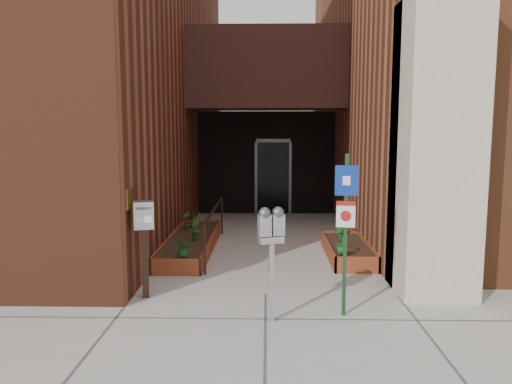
{
  "coord_description": "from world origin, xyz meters",
  "views": [
    {
      "loc": [
        0.01,
        -7.34,
        2.53
      ],
      "look_at": [
        -0.18,
        1.8,
        1.34
      ],
      "focal_mm": 35.0,
      "sensor_mm": 36.0,
      "label": 1
    }
  ],
  "objects": [
    {
      "name": "planter_left",
      "position": [
        -1.55,
        2.7,
        0.13
      ],
      "size": [
        0.9,
        3.6,
        0.3
      ],
      "color": "brown",
      "rests_on": "ground"
    },
    {
      "name": "planter_right",
      "position": [
        1.6,
        2.2,
        0.13
      ],
      "size": [
        0.8,
        2.2,
        0.3
      ],
      "color": "brown",
      "rests_on": "ground"
    },
    {
      "name": "shrub_left_a",
      "position": [
        -1.44,
        1.12,
        0.47
      ],
      "size": [
        0.43,
        0.43,
        0.34
      ],
      "primitive_type": "imported",
      "rotation": [
        0.0,
        0.0,
        0.62
      ],
      "color": "#18551D",
      "rests_on": "planter_left"
    },
    {
      "name": "ground",
      "position": [
        0.0,
        0.0,
        0.0
      ],
      "size": [
        80.0,
        80.0,
        0.0
      ],
      "primitive_type": "plane",
      "color": "#9E9991",
      "rests_on": "ground"
    },
    {
      "name": "shrub_right_b",
      "position": [
        1.35,
        1.71,
        0.46
      ],
      "size": [
        0.21,
        0.21,
        0.31
      ],
      "primitive_type": "imported",
      "rotation": [
        0.0,
        0.0,
        2.83
      ],
      "color": "#19581B",
      "rests_on": "planter_right"
    },
    {
      "name": "shrub_right_a",
      "position": [
        1.35,
        1.3,
        0.47
      ],
      "size": [
        0.26,
        0.26,
        0.35
      ],
      "primitive_type": "imported",
      "rotation": [
        0.0,
        0.0,
        1.13
      ],
      "color": "#18541B",
      "rests_on": "planter_right"
    },
    {
      "name": "architecture",
      "position": [
        -0.18,
        6.89,
        4.98
      ],
      "size": [
        20.0,
        14.6,
        10.0
      ],
      "color": "brown",
      "rests_on": "ground"
    },
    {
      "name": "shrub_left_d",
      "position": [
        -1.77,
        3.49,
        0.49
      ],
      "size": [
        0.28,
        0.28,
        0.38
      ],
      "primitive_type": "imported",
      "rotation": [
        0.0,
        0.0,
        5.58
      ],
      "color": "#245618",
      "rests_on": "planter_left"
    },
    {
      "name": "parking_meter",
      "position": [
        0.07,
        -1.08,
        1.18
      ],
      "size": [
        0.35,
        0.22,
        1.52
      ],
      "color": "#A6A7A9",
      "rests_on": "ground"
    },
    {
      "name": "shrub_right_c",
      "position": [
        1.58,
        3.1,
        0.49
      ],
      "size": [
        0.47,
        0.47,
        0.38
      ],
      "primitive_type": "imported",
      "rotation": [
        0.0,
        0.0,
        4.19
      ],
      "color": "#2B621C",
      "rests_on": "planter_right"
    },
    {
      "name": "shrub_left_c",
      "position": [
        -1.64,
        3.82,
        0.46
      ],
      "size": [
        0.25,
        0.25,
        0.32
      ],
      "primitive_type": "imported",
      "rotation": [
        0.0,
        0.0,
        4.07
      ],
      "color": "#19591C",
      "rests_on": "planter_left"
    },
    {
      "name": "payment_dropbox",
      "position": [
        -1.79,
        -0.17,
        1.05
      ],
      "size": [
        0.33,
        0.28,
        1.45
      ],
      "color": "black",
      "rests_on": "ground"
    },
    {
      "name": "shrub_left_b",
      "position": [
        -1.43,
        2.5,
        0.49
      ],
      "size": [
        0.29,
        0.29,
        0.38
      ],
      "primitive_type": "imported",
      "rotation": [
        0.0,
        0.0,
        2.24
      ],
      "color": "#205518",
      "rests_on": "planter_left"
    },
    {
      "name": "handrail",
      "position": [
        -1.05,
        2.65,
        0.75
      ],
      "size": [
        0.04,
        3.34,
        0.9
      ],
      "color": "black",
      "rests_on": "ground"
    },
    {
      "name": "sign_post",
      "position": [
        1.06,
        -0.83,
        1.34
      ],
      "size": [
        0.3,
        0.09,
        2.19
      ],
      "color": "#153B1A",
      "rests_on": "ground"
    }
  ]
}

